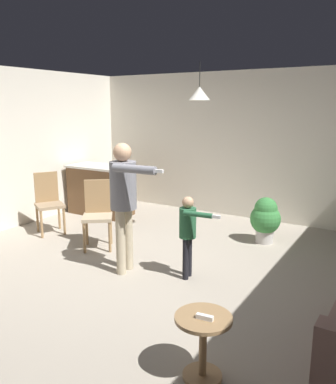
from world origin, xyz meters
name	(u,v)px	position (x,y,z in m)	size (l,w,h in m)	color
ground	(150,276)	(0.00, 0.00, 0.00)	(7.68, 7.68, 0.00)	#9E9384
wall_back	(246,146)	(0.00, 3.20, 1.35)	(6.40, 0.10, 2.70)	silver
kitchen_counter	(101,190)	(-2.45, 1.93, 0.48)	(1.26, 0.66, 0.95)	brown
side_table_by_couch	(203,340)	(1.39, -1.34, 0.33)	(0.44, 0.44, 0.52)	#99754C
person_adult	(124,194)	(-0.35, -0.03, 1.01)	(0.82, 0.47, 1.64)	tan
person_child	(188,228)	(0.42, 0.21, 0.63)	(0.55, 0.30, 1.02)	black
dining_chair_by_counter	(98,211)	(-1.25, 0.48, 0.55)	(0.59, 0.59, 1.00)	#99754C
dining_chair_near_wall	(49,200)	(-2.41, 0.59, 0.55)	(0.58, 0.58, 1.00)	#99754C
potted_plant_by_wall	(265,218)	(0.81, 1.96, 0.39)	(0.47, 0.47, 0.71)	#B7B2AD
spare_remote_on_table	(205,317)	(1.42, -1.37, 0.54)	(0.04, 0.13, 0.04)	white
ceiling_light_pendant	(199,93)	(-0.16, 1.59, 2.25)	(0.32, 0.32, 0.55)	silver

